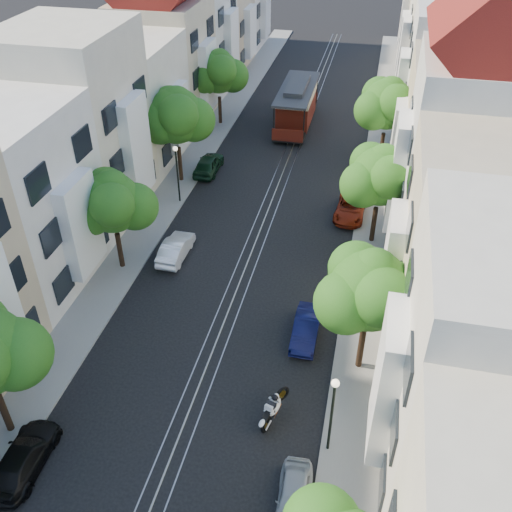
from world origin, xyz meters
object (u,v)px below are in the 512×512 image
Objects in this scene: tree_w_b at (113,204)px; lamp_east at (333,405)px; tree_w_d at (219,73)px; parked_car_e_far at (351,208)px; parked_car_e_mid at (306,328)px; parked_car_w_far at (208,164)px; parked_car_w_near at (23,458)px; parked_car_e_near at (294,497)px; sportbike_rider at (273,407)px; cable_car at (297,103)px; lamp_west at (177,166)px; tree_w_c at (177,117)px; tree_e_d at (388,105)px; parked_car_w_mid at (176,248)px; tree_e_b at (371,292)px; tree_e_c at (381,178)px.

tree_w_b is 16.81m from lamp_east.
parked_car_e_far is (12.74, -13.13, -4.02)m from tree_w_d.
parked_car_w_far is (-10.00, 16.33, 0.09)m from parked_car_e_mid.
parked_car_e_near is at bearing -178.58° from parked_car_w_near.
parked_car_e_mid is 19.15m from parked_car_w_far.
parked_car_e_mid is (0.64, 5.47, -0.20)m from sportbike_rider.
cable_car reaches higher than parked_car_e_near.
sportbike_rider is (10.06, -16.97, -2.06)m from lamp_west.
tree_w_c is 1.97× the size of parked_car_e_mid.
tree_w_b is at bearing -90.00° from tree_w_c.
sportbike_rider is (-3.50, -25.94, -4.08)m from tree_e_d.
tree_w_d is 1.55× the size of parked_car_e_far.
parked_car_w_mid is (1.20, 15.21, 0.02)m from parked_car_w_near.
sportbike_rider is at bearing -131.60° from tree_e_b.
tree_e_d is at bearing 90.00° from tree_e_c.
lamp_east is at bearing 133.21° from parked_car_w_mid.
parked_car_w_near is at bearing -146.66° from tree_e_b.
parked_car_e_mid is at bearing 121.24° from parked_car_w_far.
lamp_west is 21.61m from parked_car_w_near.
parked_car_w_near is 1.09× the size of parked_car_w_mid.
tree_e_c is 1.57× the size of lamp_west.
tree_e_c is 2.00× the size of parked_car_e_near.
lamp_west is (-13.56, 13.02, -1.89)m from tree_e_b.
parked_car_w_near is (1.54, -35.46, -4.00)m from tree_w_d.
cable_car is (6.64, 12.11, -2.99)m from tree_w_c.
tree_e_c is 15.25m from tree_w_c.
cable_car is (-7.76, 6.11, -2.79)m from tree_e_d.
cable_car is 2.17× the size of parked_car_e_far.
lamp_west is at bearing -72.33° from parked_car_w_mid.
parked_car_w_mid is (-10.00, -7.12, 0.03)m from parked_car_e_far.
parked_car_w_far is (-12.86, -4.15, -4.18)m from tree_e_d.
parked_car_e_mid is (10.70, -11.50, -2.25)m from lamp_west.
lamp_west is 12.14m from parked_car_e_far.
tree_w_d is 3.12× the size of sportbike_rider.
tree_w_d reaches higher than cable_car.
tree_w_c is 23.13m from sportbike_rider.
tree_w_d is at bearing 131.99° from tree_e_c.
lamp_west reaches higher than parked_car_w_near.
parked_car_w_far is at bearing 163.88° from parked_car_e_far.
lamp_east is at bearing 67.66° from parked_car_e_near.
tree_w_c is (-14.40, 5.00, 0.47)m from tree_e_c.
tree_w_b reaches higher than parked_car_e_far.
tree_w_c reaches higher than tree_w_b.
tree_e_d reaches higher than sportbike_rider.
cable_car is (-7.76, 28.11, -2.66)m from tree_e_b.
tree_e_b is 30.60m from tree_w_d.
tree_e_c is at bearing -65.87° from cable_car.
parked_car_e_far is 11.89m from parked_car_w_far.
sportbike_rider is 0.52× the size of parked_car_w_far.
parked_car_w_mid is at bearing -100.61° from cable_car.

